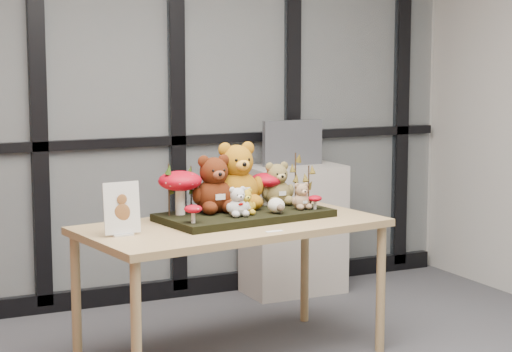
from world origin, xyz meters
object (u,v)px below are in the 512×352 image
bear_brown_medium (214,181)px  plush_cream_hedgehog (276,205)px  bear_white_bow (237,200)px  mushroom_front_right (315,201)px  bear_pooh_yellow (236,172)px  bear_tan_back (277,181)px  bear_small_yellow (245,200)px  sign_holder (122,211)px  display_table (232,235)px  bear_beige_small (301,194)px  diorama_tray (245,215)px  monitor (293,143)px  mushroom_back_left (180,191)px  mushroom_front_left (193,213)px  mushroom_back_right (266,187)px  cabinet (293,229)px

bear_brown_medium → plush_cream_hedgehog: size_ratio=3.73×
plush_cream_hedgehog → bear_white_bow: bearing=169.8°
mushroom_front_right → bear_pooh_yellow: bearing=149.9°
bear_brown_medium → bear_tan_back: (0.41, 0.06, -0.04)m
plush_cream_hedgehog → mushroom_front_right: (0.25, 0.02, -0.00)m
bear_small_yellow → mushroom_front_right: bear_small_yellow is taller
sign_holder → display_table: bearing=3.3°
bear_beige_small → plush_cream_hedgehog: bearing=-170.9°
diorama_tray → sign_holder: bearing=-176.9°
bear_small_yellow → monitor: monitor is taller
plush_cream_hedgehog → mushroom_back_left: 0.51m
bear_brown_medium → bear_white_bow: 0.20m
bear_white_bow → mushroom_back_left: bearing=137.0°
mushroom_front_left → bear_tan_back: bearing=26.5°
bear_beige_small → display_table: bearing=174.1°
bear_white_bow → mushroom_back_right: 0.39m
diorama_tray → bear_tan_back: 0.33m
bear_small_yellow → plush_cream_hedgehog: (0.17, -0.03, -0.03)m
bear_tan_back → bear_white_bow: bear_tan_back is taller
bear_brown_medium → mushroom_back_left: 0.20m
cabinet → sign_holder: bearing=-143.6°
display_table → plush_cream_hedgehog: plush_cream_hedgehog is taller
bear_pooh_yellow → bear_beige_small: (0.31, -0.18, -0.12)m
mushroom_front_right → sign_holder: 1.11m
bear_white_bow → bear_beige_small: bear_white_bow is taller
mushroom_front_left → bear_white_bow: bearing=15.3°
diorama_tray → mushroom_front_right: bearing=-22.3°
mushroom_back_left → sign_holder: size_ratio=0.97×
bear_small_yellow → cabinet: 1.44m
bear_white_bow → bear_small_yellow: bearing=16.5°
diorama_tray → bear_tan_back: bear_tan_back is taller
bear_pooh_yellow → bear_tan_back: bear_pooh_yellow is taller
bear_pooh_yellow → mushroom_front_right: 0.46m
bear_pooh_yellow → cabinet: (0.82, 0.88, -0.54)m
plush_cream_hedgehog → mushroom_front_left: 0.51m
mushroom_front_right → sign_holder: bearing=-177.2°
bear_pooh_yellow → mushroom_back_right: bear_pooh_yellow is taller
bear_white_bow → mushroom_front_right: (0.47, 0.01, -0.04)m
bear_white_bow → cabinet: (0.92, 1.10, -0.43)m
bear_beige_small → mushroom_front_left: size_ratio=1.59×
diorama_tray → mushroom_front_right: 0.39m
bear_brown_medium → bear_white_bow: size_ratio=1.96×
bear_pooh_yellow → sign_holder: size_ratio=1.52×
diorama_tray → plush_cream_hedgehog: plush_cream_hedgehog is taller
diorama_tray → monitor: bearing=42.6°
bear_pooh_yellow → mushroom_front_left: bear_pooh_yellow is taller
bear_tan_back → display_table: bearing=-159.1°
diorama_tray → bear_brown_medium: size_ratio=2.68×
bear_brown_medium → bear_beige_small: bear_brown_medium is taller
bear_brown_medium → monitor: monitor is taller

